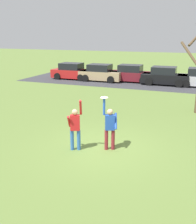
% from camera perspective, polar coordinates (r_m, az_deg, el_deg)
% --- Properties ---
extents(ground_plane, '(120.00, 120.00, 0.00)m').
position_cam_1_polar(ground_plane, '(10.82, 0.74, -7.65)').
color(ground_plane, olive).
extents(person_catcher, '(0.58, 0.49, 2.08)m').
position_cam_1_polar(person_catcher, '(10.37, 2.52, -2.92)').
color(person_catcher, maroon).
rests_on(person_catcher, ground_plane).
extents(person_defender, '(0.63, 0.58, 2.04)m').
position_cam_1_polar(person_defender, '(10.36, -4.87, -2.99)').
color(person_defender, '#3366B7').
rests_on(person_defender, ground_plane).
extents(frisbee_disc, '(0.29, 0.29, 0.02)m').
position_cam_1_polar(frisbee_disc, '(10.04, 1.32, 3.06)').
color(frisbee_disc, white).
rests_on(frisbee_disc, person_catcher).
extents(parked_car_red, '(4.11, 2.06, 1.59)m').
position_cam_1_polar(parked_car_red, '(27.46, -5.44, 8.49)').
color(parked_car_red, red).
rests_on(parked_car_red, ground_plane).
extents(parked_car_tan, '(4.11, 2.06, 1.59)m').
position_cam_1_polar(parked_car_tan, '(26.17, 0.59, 8.19)').
color(parked_car_tan, tan).
rests_on(parked_car_tan, ground_plane).
extents(parked_car_maroon, '(4.11, 2.06, 1.59)m').
position_cam_1_polar(parked_car_maroon, '(25.91, 7.09, 7.99)').
color(parked_car_maroon, maroon).
rests_on(parked_car_maroon, ground_plane).
extents(parked_car_black, '(4.11, 2.06, 1.59)m').
position_cam_1_polar(parked_car_black, '(24.88, 13.98, 7.29)').
color(parked_car_black, black).
rests_on(parked_car_black, ground_plane).
extents(parking_strip, '(24.87, 6.40, 0.01)m').
position_cam_1_polar(parking_strip, '(25.26, 10.91, 5.94)').
color(parking_strip, '#38383D').
rests_on(parking_strip, ground_plane).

